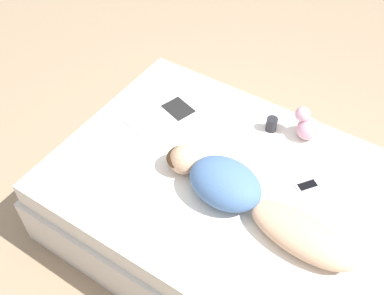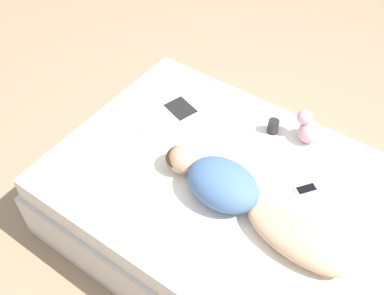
{
  "view_description": "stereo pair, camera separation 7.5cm",
  "coord_description": "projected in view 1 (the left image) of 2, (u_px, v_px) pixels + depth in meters",
  "views": [
    {
      "loc": [
        -1.55,
        -0.67,
        2.73
      ],
      "look_at": [
        0.05,
        0.38,
        0.63
      ],
      "focal_mm": 42.0,
      "sensor_mm": 36.0,
      "label": 1
    },
    {
      "loc": [
        -1.51,
        -0.73,
        2.73
      ],
      "look_at": [
        0.05,
        0.38,
        0.63
      ],
      "focal_mm": 42.0,
      "sensor_mm": 36.0,
      "label": 2
    }
  ],
  "objects": [
    {
      "name": "ground_plane",
      "position": [
        233.0,
        234.0,
        3.14
      ],
      "size": [
        12.0,
        12.0,
        0.0
      ],
      "primitive_type": "plane",
      "color": "#9E8466"
    },
    {
      "name": "person",
      "position": [
        244.0,
        196.0,
        2.54
      ],
      "size": [
        0.4,
        1.25,
        0.22
      ],
      "rotation": [
        0.0,
        0.0,
        -0.1
      ],
      "color": "tan",
      "rests_on": "bed"
    },
    {
      "name": "plush_toy",
      "position": [
        307.0,
        125.0,
        2.92
      ],
      "size": [
        0.16,
        0.18,
        0.22
      ],
      "color": "#DB9EB2",
      "rests_on": "bed"
    },
    {
      "name": "cell_phone",
      "position": [
        307.0,
        185.0,
        2.7
      ],
      "size": [
        0.15,
        0.14,
        0.01
      ],
      "rotation": [
        0.0,
        0.0,
        0.94
      ],
      "color": "silver",
      "rests_on": "bed"
    },
    {
      "name": "open_magazine",
      "position": [
        165.0,
        116.0,
        3.11
      ],
      "size": [
        0.55,
        0.42,
        0.01
      ],
      "rotation": [
        0.0,
        0.0,
        -0.3
      ],
      "color": "silver",
      "rests_on": "bed"
    },
    {
      "name": "bed",
      "position": [
        235.0,
        211.0,
        2.93
      ],
      "size": [
        1.59,
        2.33,
        0.58
      ],
      "color": "beige",
      "rests_on": "ground_plane"
    },
    {
      "name": "coffee_mug",
      "position": [
        272.0,
        124.0,
        2.99
      ],
      "size": [
        0.11,
        0.07,
        0.1
      ],
      "color": "#232328",
      "rests_on": "bed"
    }
  ]
}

